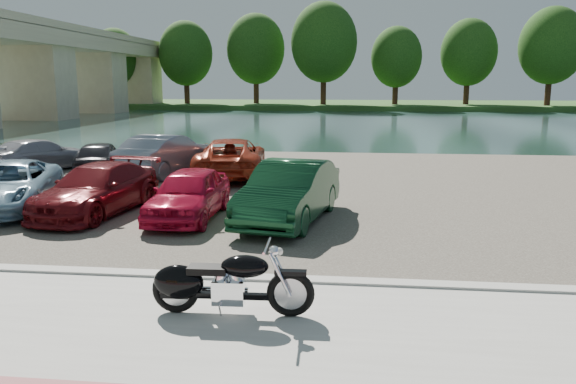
% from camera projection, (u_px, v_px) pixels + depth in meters
% --- Properties ---
extents(ground, '(200.00, 200.00, 0.00)m').
position_uv_depth(ground, '(302.00, 340.00, 7.43)').
color(ground, '#595447').
rests_on(ground, ground).
extents(promenade, '(60.00, 6.00, 0.10)m').
position_uv_depth(promenade, '(295.00, 375.00, 6.44)').
color(promenade, '#A09C96').
rests_on(promenade, ground).
extents(kerb, '(60.00, 0.30, 0.14)m').
position_uv_depth(kerb, '(313.00, 282.00, 9.37)').
color(kerb, '#A09C96').
rests_on(kerb, ground).
extents(parking_lot, '(60.00, 18.00, 0.04)m').
position_uv_depth(parking_lot, '(332.00, 187.00, 18.15)').
color(parking_lot, '#3B3730').
rests_on(parking_lot, ground).
extents(river, '(120.00, 40.00, 0.00)m').
position_uv_depth(river, '(344.00, 123.00, 46.44)').
color(river, '#1B312E').
rests_on(river, ground).
extents(far_bank, '(120.00, 24.00, 0.60)m').
position_uv_depth(far_bank, '(347.00, 105.00, 77.58)').
color(far_bank, '#244719').
rests_on(far_bank, ground).
extents(bridge, '(7.00, 56.00, 8.55)m').
position_uv_depth(bridge, '(27.00, 57.00, 49.45)').
color(bridge, tan).
rests_on(bridge, ground).
extents(far_trees, '(70.25, 10.68, 12.52)m').
position_uv_depth(far_trees, '(383.00, 48.00, 69.67)').
color(far_trees, '#341C13').
rests_on(far_trees, far_bank).
extents(motorcycle, '(2.33, 0.75, 1.05)m').
position_uv_depth(motorcycle, '(217.00, 283.00, 7.94)').
color(motorcycle, black).
rests_on(motorcycle, promenade).
extents(car_2, '(3.37, 4.98, 1.27)m').
position_uv_depth(car_2, '(7.00, 186.00, 14.74)').
color(car_2, '#7FA2B8').
rests_on(car_2, parking_lot).
extents(car_3, '(2.32, 4.51, 1.25)m').
position_uv_depth(car_3, '(97.00, 189.00, 14.34)').
color(car_3, '#5A0C11').
rests_on(car_3, parking_lot).
extents(car_4, '(1.52, 3.69, 1.25)m').
position_uv_depth(car_4, '(189.00, 194.00, 13.79)').
color(car_4, '#AB0B2A').
rests_on(car_4, parking_lot).
extents(car_5, '(2.31, 4.58, 1.44)m').
position_uv_depth(car_5, '(290.00, 192.00, 13.50)').
color(car_5, '#0F381E').
rests_on(car_5, parking_lot).
extents(car_7, '(3.11, 4.55, 1.22)m').
position_uv_depth(car_7, '(39.00, 155.00, 21.19)').
color(car_7, gray).
rests_on(car_7, parking_lot).
extents(car_8, '(2.40, 3.88, 1.23)m').
position_uv_depth(car_8, '(99.00, 157.00, 20.51)').
color(car_8, black).
rests_on(car_8, parking_lot).
extents(car_9, '(2.51, 4.71, 1.47)m').
position_uv_depth(car_9, '(166.00, 154.00, 20.38)').
color(car_9, slate).
rests_on(car_9, parking_lot).
extents(car_10, '(2.93, 5.24, 1.39)m').
position_uv_depth(car_10, '(231.00, 158.00, 19.83)').
color(car_10, maroon).
rests_on(car_10, parking_lot).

